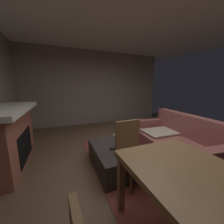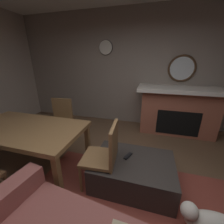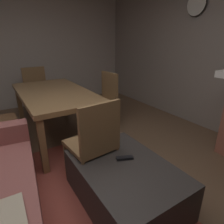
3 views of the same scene
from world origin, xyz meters
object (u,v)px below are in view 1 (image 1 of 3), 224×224
Objects in this scene: dining_chair_west at (131,147)px; ottoman_coffee_table at (115,157)px; fireplace at (6,137)px; small_dog at (119,138)px; tv_remote at (114,149)px; couch at (175,143)px.

ottoman_coffee_table is at bearing -161.76° from dining_chair_west.
ottoman_coffee_table is 0.50m from dining_chair_west.
fireplace is at bearing -120.35° from dining_chair_west.
fireplace is at bearing -89.44° from small_dog.
fireplace is 11.70× the size of tv_remote.
fireplace is 3.25× the size of small_dog.
dining_chair_west is at bearing 18.24° from ottoman_coffee_table.
fireplace reaches higher than ottoman_coffee_table.
tv_remote is at bearing -29.25° from small_dog.
ottoman_coffee_table is 1.89× the size of small_dog.
tv_remote is at bearing -93.76° from couch.
small_dog is (-0.02, 2.28, -0.38)m from fireplace.
couch is 12.61× the size of tv_remote.
tv_remote is at bearing 63.92° from fireplace.
couch reaches higher than small_dog.
fireplace is at bearing -94.05° from tv_remote.
small_dog is at bearing 172.78° from tv_remote.
couch is at bearing 108.27° from tv_remote.
ottoman_coffee_table is 6.81× the size of tv_remote.
couch is at bearing 82.42° from ottoman_coffee_table.
dining_chair_west reaches higher than ottoman_coffee_table.
dining_chair_west reaches higher than small_dog.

